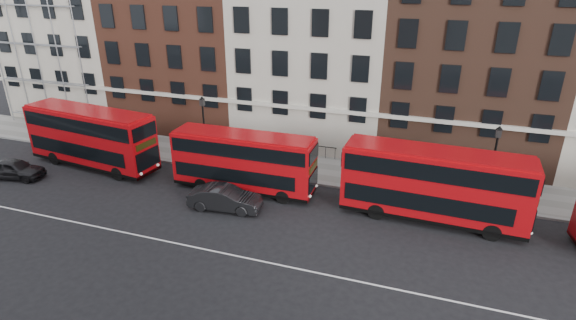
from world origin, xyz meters
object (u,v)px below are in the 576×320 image
(bus_a, at_px, (91,136))
(bus_c, at_px, (433,183))
(car_rear, at_px, (15,169))
(bus_b, at_px, (243,160))
(car_front, at_px, (225,198))

(bus_a, xyz_separation_m, bus_c, (25.66, -0.00, -0.03))
(car_rear, bearing_deg, bus_b, -86.57)
(bus_b, height_order, car_rear, bus_b)
(car_front, bearing_deg, bus_a, 71.22)
(bus_a, distance_m, bus_c, 25.66)
(bus_a, height_order, car_front, bus_a)
(bus_b, xyz_separation_m, car_front, (-0.03, -2.97, -1.48))
(bus_a, xyz_separation_m, bus_b, (12.99, -0.00, -0.26))
(bus_b, distance_m, bus_c, 12.67)
(bus_c, distance_m, car_front, 13.15)
(bus_a, bearing_deg, car_front, -6.10)
(bus_b, bearing_deg, bus_a, 179.45)
(bus_a, xyz_separation_m, car_front, (12.96, -2.97, -1.74))
(bus_b, relative_size, car_front, 2.12)
(bus_b, relative_size, car_rear, 2.32)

